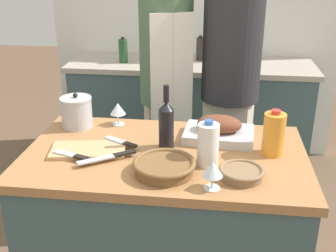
{
  "coord_description": "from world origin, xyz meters",
  "views": [
    {
      "loc": [
        0.22,
        -1.67,
        1.72
      ],
      "look_at": [
        0.0,
        0.11,
        0.96
      ],
      "focal_mm": 45.0,
      "sensor_mm": 36.0,
      "label": 1
    }
  ],
  "objects_px": {
    "knife_chef": "(109,157)",
    "person_cook_guest": "(230,79)",
    "wine_glass_right": "(118,109)",
    "mixing_bowl": "(241,173)",
    "roasting_pan": "(219,130)",
    "stock_pot": "(77,112)",
    "knife_bread": "(72,155)",
    "wine_glass_left": "(213,170)",
    "knife_paring": "(122,142)",
    "wine_bottle_green": "(166,124)",
    "wicker_basket": "(164,166)",
    "person_cook_aproned": "(166,82)",
    "condiment_bottle_tall": "(200,49)",
    "condiment_bottle_short": "(123,51)",
    "cutting_board": "(88,150)",
    "milk_jug": "(208,144)",
    "juice_jug": "(274,134)"
  },
  "relations": [
    {
      "from": "knife_chef",
      "to": "person_cook_guest",
      "type": "distance_m",
      "value": 1.11
    },
    {
      "from": "wine_glass_right",
      "to": "mixing_bowl",
      "type": "bearing_deg",
      "value": -38.1
    },
    {
      "from": "roasting_pan",
      "to": "stock_pot",
      "type": "relative_size",
      "value": 1.89
    },
    {
      "from": "roasting_pan",
      "to": "knife_bread",
      "type": "height_order",
      "value": "roasting_pan"
    },
    {
      "from": "stock_pot",
      "to": "wine_glass_right",
      "type": "relative_size",
      "value": 1.54
    },
    {
      "from": "wine_glass_left",
      "to": "knife_paring",
      "type": "height_order",
      "value": "wine_glass_left"
    },
    {
      "from": "roasting_pan",
      "to": "wine_bottle_green",
      "type": "xyz_separation_m",
      "value": [
        -0.24,
        -0.12,
        0.07
      ]
    },
    {
      "from": "stock_pot",
      "to": "mixing_bowl",
      "type": "bearing_deg",
      "value": -27.7
    },
    {
      "from": "wicker_basket",
      "to": "person_cook_guest",
      "type": "distance_m",
      "value": 1.09
    },
    {
      "from": "wine_glass_left",
      "to": "person_cook_guest",
      "type": "bearing_deg",
      "value": 86.12
    },
    {
      "from": "knife_paring",
      "to": "person_cook_aproned",
      "type": "bearing_deg",
      "value": 83.23
    },
    {
      "from": "wicker_basket",
      "to": "stock_pot",
      "type": "height_order",
      "value": "stock_pot"
    },
    {
      "from": "stock_pot",
      "to": "condiment_bottle_tall",
      "type": "distance_m",
      "value": 1.53
    },
    {
      "from": "wine_glass_right",
      "to": "condiment_bottle_short",
      "type": "distance_m",
      "value": 1.25
    },
    {
      "from": "knife_chef",
      "to": "person_cook_aproned",
      "type": "distance_m",
      "value": 0.99
    },
    {
      "from": "condiment_bottle_tall",
      "to": "knife_bread",
      "type": "bearing_deg",
      "value": -104.12
    },
    {
      "from": "cutting_board",
      "to": "knife_chef",
      "type": "bearing_deg",
      "value": -33.47
    },
    {
      "from": "stock_pot",
      "to": "person_cook_guest",
      "type": "distance_m",
      "value": 1.0
    },
    {
      "from": "person_cook_aproned",
      "to": "person_cook_guest",
      "type": "relative_size",
      "value": 0.96
    },
    {
      "from": "stock_pot",
      "to": "condiment_bottle_short",
      "type": "distance_m",
      "value": 1.27
    },
    {
      "from": "roasting_pan",
      "to": "condiment_bottle_short",
      "type": "height_order",
      "value": "condiment_bottle_short"
    },
    {
      "from": "person_cook_guest",
      "to": "condiment_bottle_short",
      "type": "bearing_deg",
      "value": 157.25
    },
    {
      "from": "mixing_bowl",
      "to": "condiment_bottle_short",
      "type": "relative_size",
      "value": 0.9
    },
    {
      "from": "roasting_pan",
      "to": "milk_jug",
      "type": "relative_size",
      "value": 1.7
    },
    {
      "from": "knife_chef",
      "to": "condiment_bottle_tall",
      "type": "relative_size",
      "value": 1.17
    },
    {
      "from": "milk_jug",
      "to": "knife_paring",
      "type": "height_order",
      "value": "milk_jug"
    },
    {
      "from": "wine_bottle_green",
      "to": "knife_paring",
      "type": "xyz_separation_m",
      "value": [
        -0.2,
        -0.01,
        -0.1
      ]
    },
    {
      "from": "person_cook_guest",
      "to": "knife_paring",
      "type": "bearing_deg",
      "value": -105.69
    },
    {
      "from": "knife_bread",
      "to": "condiment_bottle_tall",
      "type": "relative_size",
      "value": 0.86
    },
    {
      "from": "knife_paring",
      "to": "knife_chef",
      "type": "bearing_deg",
      "value": -97.56
    },
    {
      "from": "knife_chef",
      "to": "condiment_bottle_short",
      "type": "relative_size",
      "value": 1.16
    },
    {
      "from": "juice_jug",
      "to": "milk_jug",
      "type": "xyz_separation_m",
      "value": [
        -0.28,
        -0.13,
        -0.0
      ]
    },
    {
      "from": "milk_jug",
      "to": "wine_glass_left",
      "type": "distance_m",
      "value": 0.19
    },
    {
      "from": "condiment_bottle_short",
      "to": "person_cook_aproned",
      "type": "xyz_separation_m",
      "value": [
        0.42,
        -0.64,
        -0.05
      ]
    },
    {
      "from": "condiment_bottle_short",
      "to": "condiment_bottle_tall",
      "type": "bearing_deg",
      "value": 14.49
    },
    {
      "from": "condiment_bottle_tall",
      "to": "wine_bottle_green",
      "type": "bearing_deg",
      "value": -92.26
    },
    {
      "from": "wine_glass_right",
      "to": "wine_bottle_green",
      "type": "bearing_deg",
      "value": -40.78
    },
    {
      "from": "roasting_pan",
      "to": "cutting_board",
      "type": "bearing_deg",
      "value": -160.03
    },
    {
      "from": "wine_bottle_green",
      "to": "person_cook_aproned",
      "type": "distance_m",
      "value": 0.83
    },
    {
      "from": "stock_pot",
      "to": "juice_jug",
      "type": "distance_m",
      "value": 0.97
    },
    {
      "from": "mixing_bowl",
      "to": "person_cook_guest",
      "type": "height_order",
      "value": "person_cook_guest"
    },
    {
      "from": "mixing_bowl",
      "to": "condiment_bottle_short",
      "type": "distance_m",
      "value": 1.9
    },
    {
      "from": "wine_glass_left",
      "to": "person_cook_guest",
      "type": "distance_m",
      "value": 1.15
    },
    {
      "from": "person_cook_guest",
      "to": "juice_jug",
      "type": "bearing_deg",
      "value": -62.41
    },
    {
      "from": "wine_glass_left",
      "to": "condiment_bottle_tall",
      "type": "relative_size",
      "value": 0.58
    },
    {
      "from": "knife_chef",
      "to": "condiment_bottle_tall",
      "type": "height_order",
      "value": "condiment_bottle_tall"
    },
    {
      "from": "wine_bottle_green",
      "to": "condiment_bottle_short",
      "type": "height_order",
      "value": "wine_bottle_green"
    },
    {
      "from": "milk_jug",
      "to": "knife_bread",
      "type": "relative_size",
      "value": 1.18
    },
    {
      "from": "wine_bottle_green",
      "to": "knife_bread",
      "type": "distance_m",
      "value": 0.43
    },
    {
      "from": "roasting_pan",
      "to": "juice_jug",
      "type": "height_order",
      "value": "juice_jug"
    }
  ]
}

